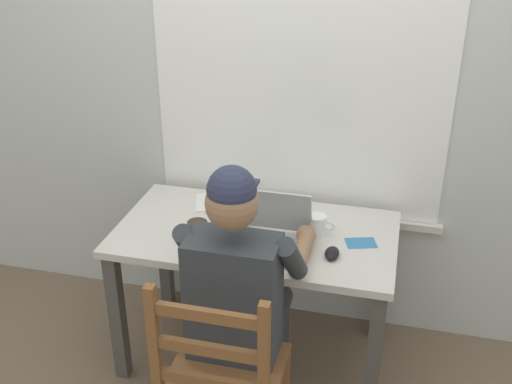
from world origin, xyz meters
name	(u,v)px	position (x,y,z in m)	size (l,w,h in m)	color
ground_plane	(256,353)	(0.00, 0.00, 0.00)	(8.00, 8.00, 0.00)	brown
back_wall	(278,78)	(0.00, 0.42, 1.29)	(6.00, 0.08, 2.60)	beige
desk	(256,250)	(0.00, 0.00, 0.61)	(1.25, 0.68, 0.71)	beige
seated_person	(241,287)	(0.05, -0.42, 0.69)	(0.50, 0.60, 1.26)	#33383D
wooden_chair	(222,381)	(0.05, -0.70, 0.47)	(0.42, 0.42, 0.95)	brown
laptop	(269,234)	(0.09, -0.10, 0.76)	(0.33, 0.30, 0.23)	#ADAFB2
computer_mouse	(332,253)	(0.36, -0.13, 0.73)	(0.06, 0.10, 0.03)	black
coffee_mug_white	(318,225)	(0.27, 0.03, 0.76)	(0.12, 0.08, 0.10)	white
coffee_mug_dark	(198,232)	(-0.22, -0.16, 0.76)	(0.13, 0.09, 0.10)	#38281E
book_stack_main	(238,209)	(-0.11, 0.12, 0.74)	(0.20, 0.15, 0.06)	#BC332D
paper_pile_near_laptop	(276,252)	(0.13, -0.16, 0.71)	(0.20, 0.15, 0.01)	white
paper_pile_back_corner	(218,202)	(-0.24, 0.21, 0.71)	(0.22, 0.19, 0.01)	white
landscape_photo_print	(361,243)	(0.47, 0.01, 0.71)	(0.13, 0.09, 0.00)	teal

